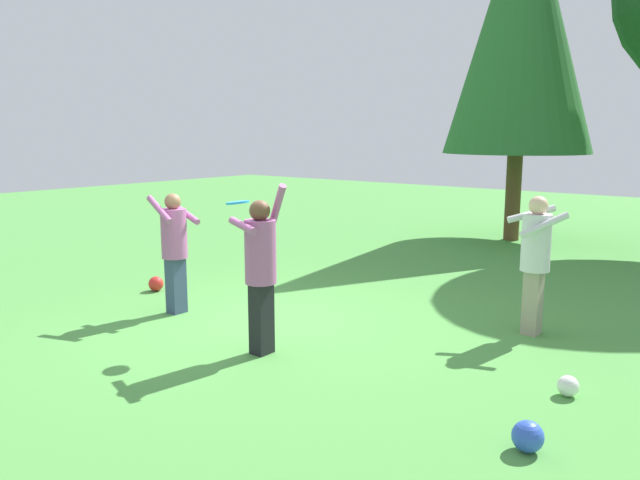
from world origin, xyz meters
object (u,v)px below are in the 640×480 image
ball_blue (528,436)px  tree_center (522,20)px  person_thrower (261,263)px  ball_white (568,386)px  ball_red (156,284)px  person_bystander (536,253)px  frisbee (237,202)px  person_catcher (174,243)px

ball_blue → tree_center: bearing=112.3°
person_thrower → ball_blue: size_ratio=7.66×
ball_white → ball_red: 6.16m
person_bystander → tree_center: bearing=-107.1°
frisbee → ball_white: 3.94m
person_bystander → ball_blue: 3.10m
person_bystander → ball_red: person_bystander is taller
person_thrower → frisbee: size_ratio=5.79×
person_catcher → person_bystander: 4.57m
person_catcher → ball_white: 5.08m
person_thrower → ball_red: size_ratio=8.25×
ball_white → person_catcher: bearing=-174.2°
ball_red → ball_blue: size_ratio=0.93×
ball_white → ball_red: ball_red is taller
person_catcher → tree_center: tree_center is taller
ball_red → tree_center: tree_center is taller
frisbee → person_catcher: bearing=172.2°
person_catcher → ball_red: 1.55m
frisbee → ball_blue: bearing=-8.3°
ball_red → ball_white: bearing=-0.4°
frisbee → tree_center: size_ratio=0.04×
ball_white → ball_red: size_ratio=0.86×
ball_white → ball_red: (-6.16, 0.04, 0.02)m
person_bystander → frisbee: person_bystander is taller
frisbee → tree_center: tree_center is taller
person_catcher → ball_red: bearing=162.9°
frisbee → ball_red: (-2.59, 0.74, -1.50)m
person_thrower → tree_center: bearing=-63.9°
person_thrower → ball_blue: person_thrower is taller
frisbee → ball_white: size_ratio=1.65×
ball_red → tree_center: bearing=72.3°
ball_white → tree_center: 9.86m
person_thrower → person_bystander: person_thrower is taller
person_thrower → ball_red: bearing=4.7°
ball_red → person_thrower: bearing=-17.0°
frisbee → ball_blue: (3.64, -0.53, -1.49)m
ball_red → tree_center: 9.45m
person_catcher → frisbee: frisbee is taller
person_catcher → person_thrower: bearing=-4.2°
ball_white → ball_blue: 1.23m
tree_center → person_thrower: bearing=-85.7°
frisbee → person_bystander: bearing=40.6°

